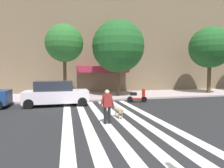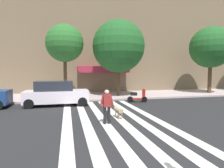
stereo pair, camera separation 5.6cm
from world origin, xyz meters
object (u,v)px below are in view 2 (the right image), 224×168
object	(u,v)px
street_tree_nearest	(65,43)
pedestrian_dog_walker	(107,105)
parked_car_behind_first	(56,93)
dog_on_leash	(118,110)
street_tree_further	(211,47)
street_tree_middle	(119,47)
parked_scooter	(137,96)

from	to	relation	value
street_tree_nearest	pedestrian_dog_walker	world-z (taller)	street_tree_nearest
parked_car_behind_first	pedestrian_dog_walker	distance (m)	6.20
parked_car_behind_first	dog_on_leash	world-z (taller)	parked_car_behind_first
parked_car_behind_first	street_tree_further	bearing A→B (deg)	11.22
parked_car_behind_first	street_tree_nearest	world-z (taller)	street_tree_nearest
street_tree_nearest	street_tree_middle	xyz separation A→B (m)	(5.06, -0.05, -0.12)
street_tree_middle	dog_on_leash	bearing A→B (deg)	-105.61
pedestrian_dog_walker	dog_on_leash	bearing A→B (deg)	48.37
street_tree_further	street_tree_middle	bearing A→B (deg)	179.17
street_tree_middle	street_tree_nearest	bearing A→B (deg)	179.45
street_tree_further	dog_on_leash	xyz separation A→B (m)	(-12.66, -7.89, -4.69)
street_tree_middle	pedestrian_dog_walker	xyz separation A→B (m)	(-3.06, -8.96, -4.00)
street_tree_further	pedestrian_dog_walker	xyz separation A→B (m)	(-13.48, -8.81, -4.21)
parked_scooter	pedestrian_dog_walker	size ratio (longest dim) A/B	0.99
parked_scooter	street_tree_nearest	xyz separation A→B (m)	(-5.70, 3.48, 4.57)
pedestrian_dog_walker	dog_on_leash	world-z (taller)	pedestrian_dog_walker
parked_car_behind_first	street_tree_further	size ratio (longest dim) A/B	0.63
street_tree_middle	dog_on_leash	distance (m)	9.47
street_tree_middle	street_tree_further	size ratio (longest dim) A/B	1.01
street_tree_middle	pedestrian_dog_walker	size ratio (longest dim) A/B	4.46
parked_scooter	street_tree_middle	xyz separation A→B (m)	(-0.64, 3.43, 4.45)
parked_car_behind_first	street_tree_middle	xyz separation A→B (m)	(5.69, 3.34, 4.04)
dog_on_leash	street_tree_further	bearing A→B (deg)	31.92
street_tree_nearest	street_tree_further	xyz separation A→B (m)	(15.48, -0.20, 0.09)
street_tree_nearest	street_tree_further	size ratio (longest dim) A/B	0.91
parked_car_behind_first	dog_on_leash	xyz separation A→B (m)	(3.44, -4.69, -0.45)
street_tree_further	dog_on_leash	world-z (taller)	street_tree_further
parked_scooter	street_tree_middle	size ratio (longest dim) A/B	0.22
street_tree_nearest	dog_on_leash	bearing A→B (deg)	-70.82
parked_scooter	street_tree_middle	bearing A→B (deg)	100.61
parked_scooter	street_tree_nearest	world-z (taller)	street_tree_nearest
street_tree_middle	parked_scooter	bearing A→B (deg)	-79.39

